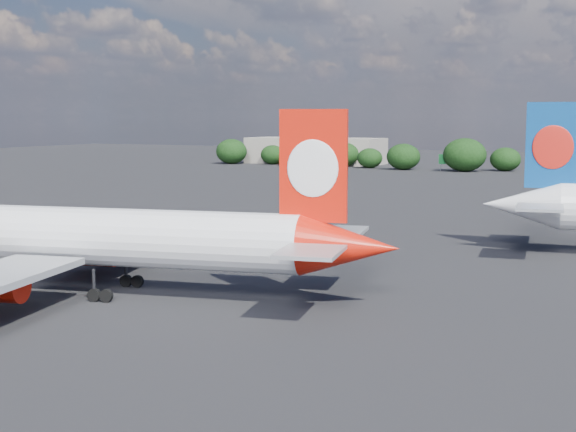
% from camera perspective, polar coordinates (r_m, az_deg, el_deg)
% --- Properties ---
extents(ground, '(500.00, 500.00, 0.00)m').
position_cam_1_polar(ground, '(103.65, 4.02, -0.98)').
color(ground, black).
rests_on(ground, ground).
extents(qantas_airliner, '(45.90, 43.89, 15.06)m').
position_cam_1_polar(qantas_airliner, '(67.18, -12.80, -1.58)').
color(qantas_airliner, white).
rests_on(qantas_airliner, ground).
extents(terminal_building, '(42.00, 16.00, 8.00)m').
position_cam_1_polar(terminal_building, '(249.87, 1.95, 4.66)').
color(terminal_building, gray).
rests_on(terminal_building, ground).
extents(highway_sign, '(6.00, 0.30, 4.50)m').
position_cam_1_polar(highway_sign, '(218.73, 11.44, 3.95)').
color(highway_sign, '#136127').
rests_on(highway_sign, ground).
extents(billboard_yellow, '(5.00, 0.30, 5.50)m').
position_cam_1_polar(billboard_yellow, '(218.73, 19.48, 3.89)').
color(billboard_yellow, '#F8AF16').
rests_on(billboard_yellow, ground).
extents(horizon_treeline, '(199.24, 17.09, 9.03)m').
position_cam_1_polar(horizon_treeline, '(216.98, 18.96, 3.87)').
color(horizon_treeline, black).
rests_on(horizon_treeline, ground).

